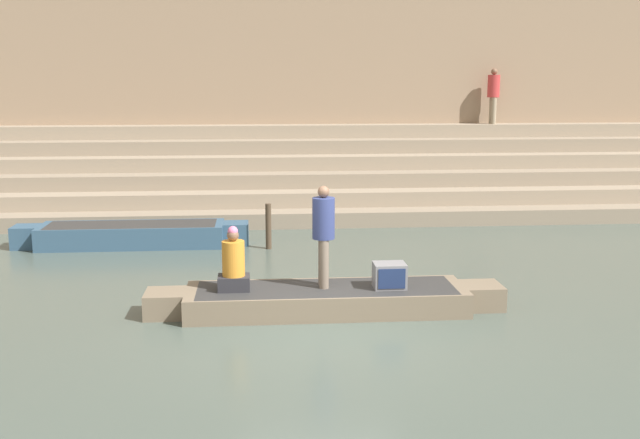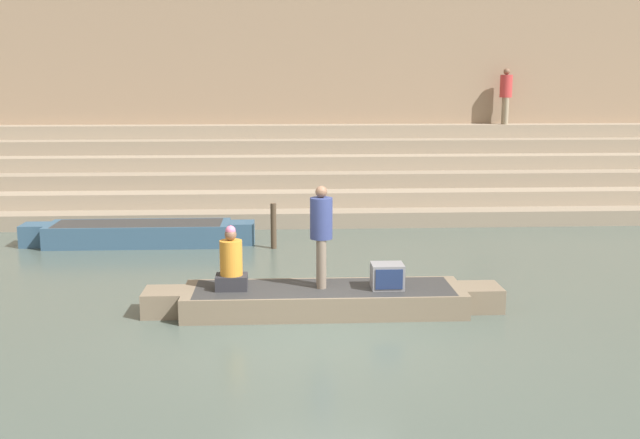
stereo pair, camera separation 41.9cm
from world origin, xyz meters
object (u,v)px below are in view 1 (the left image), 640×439
(person_standing, at_px, (324,229))
(mooring_post, at_px, (268,226))
(person_rowing, at_px, (234,265))
(person_on_steps, at_px, (493,92))
(rowboat_main, at_px, (326,299))
(tv_set, at_px, (390,275))
(moored_boat_shore, at_px, (132,234))

(person_standing, xyz_separation_m, mooring_post, (-0.82, 4.56, -0.83))
(person_rowing, height_order, mooring_post, person_rowing)
(person_standing, xyz_separation_m, person_on_steps, (6.24, 11.08, 1.98))
(rowboat_main, height_order, mooring_post, mooring_post)
(person_rowing, distance_m, tv_set, 2.51)
(mooring_post, bearing_deg, rowboat_main, -79.60)
(tv_set, distance_m, person_on_steps, 12.67)
(rowboat_main, bearing_deg, person_on_steps, 60.98)
(person_rowing, bearing_deg, tv_set, 3.50)
(rowboat_main, bearing_deg, person_rowing, 179.48)
(rowboat_main, relative_size, person_standing, 3.50)
(tv_set, relative_size, mooring_post, 0.51)
(person_rowing, bearing_deg, person_standing, 8.38)
(person_on_steps, bearing_deg, person_standing, -49.05)
(rowboat_main, height_order, tv_set, tv_set)
(person_rowing, relative_size, moored_boat_shore, 0.20)
(rowboat_main, height_order, person_on_steps, person_on_steps)
(tv_set, distance_m, moored_boat_shore, 7.24)
(person_standing, height_order, moored_boat_shore, person_standing)
(rowboat_main, height_order, moored_boat_shore, moored_boat_shore)
(person_on_steps, bearing_deg, rowboat_main, -48.71)
(mooring_post, distance_m, person_on_steps, 10.01)
(person_on_steps, bearing_deg, mooring_post, -66.95)
(person_rowing, xyz_separation_m, mooring_post, (0.63, 4.64, -0.29))
(person_standing, bearing_deg, tv_set, 1.88)
(person_rowing, xyz_separation_m, tv_set, (2.50, -0.09, -0.21))
(moored_boat_shore, distance_m, mooring_post, 3.13)
(person_standing, relative_size, person_on_steps, 0.98)
(person_standing, bearing_deg, person_rowing, -166.62)
(person_standing, distance_m, mooring_post, 4.71)
(person_rowing, height_order, tv_set, person_rowing)
(tv_set, height_order, person_on_steps, person_on_steps)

